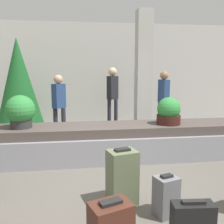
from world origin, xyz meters
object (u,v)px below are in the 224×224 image
at_px(traveler_1, 164,95).
at_px(pillar, 143,74).
at_px(decorated_tree, 19,82).
at_px(suitcase_0, 122,177).
at_px(suitcase_2, 166,196).
at_px(traveler_0, 113,92).
at_px(potted_plant_0, 169,112).
at_px(traveler_2, 59,101).
at_px(potted_plant_1, 21,112).

bearing_deg(traveler_1, pillar, -77.84).
height_order(pillar, decorated_tree, pillar).
relative_size(suitcase_0, traveler_1, 0.44).
relative_size(suitcase_2, traveler_0, 0.28).
distance_m(potted_plant_0, traveler_0, 2.82).
height_order(suitcase_0, traveler_2, traveler_2).
bearing_deg(potted_plant_1, traveler_2, 71.85).
xyz_separation_m(potted_plant_0, traveler_2, (-2.21, 1.75, 0.04)).
distance_m(potted_plant_1, traveler_0, 3.37).
bearing_deg(potted_plant_1, suitcase_0, -47.23).
bearing_deg(pillar, suitcase_2, -100.56).
bearing_deg(decorated_tree, traveler_2, -34.71).
relative_size(traveler_0, traveler_1, 1.06).
bearing_deg(decorated_tree, potted_plant_0, -37.18).
bearing_deg(potted_plant_0, decorated_tree, 142.82).
distance_m(traveler_1, traveler_2, 2.91).
relative_size(traveler_0, traveler_2, 1.12).
bearing_deg(traveler_0, decorated_tree, -35.57).
distance_m(potted_plant_0, traveler_2, 2.82).
bearing_deg(traveler_2, suitcase_0, -122.03).
bearing_deg(decorated_tree, suitcase_0, -62.99).
xyz_separation_m(pillar, suitcase_0, (-1.17, -3.45, -1.25)).
relative_size(suitcase_0, traveler_0, 0.41).
bearing_deg(decorated_tree, potted_plant_1, -77.27).
bearing_deg(traveler_1, suitcase_2, -34.97).
bearing_deg(suitcase_2, potted_plant_0, 51.54).
distance_m(suitcase_2, potted_plant_1, 2.96).
xyz_separation_m(pillar, traveler_2, (-2.17, -0.05, -0.66)).
height_order(pillar, potted_plant_0, pillar).
relative_size(pillar, potted_plant_1, 5.35).
relative_size(potted_plant_0, traveler_2, 0.33).
relative_size(traveler_1, decorated_tree, 0.65).
bearing_deg(traveler_0, potted_plant_0, 65.14).
xyz_separation_m(traveler_1, traveler_2, (-2.87, -0.43, -0.06)).
bearing_deg(pillar, decorated_tree, 167.63).
height_order(potted_plant_0, traveler_1, traveler_1).
bearing_deg(suitcase_0, traveler_0, 69.06).
height_order(pillar, potted_plant_1, pillar).
distance_m(suitcase_0, potted_plant_1, 2.38).
relative_size(pillar, suitcase_0, 4.38).
bearing_deg(traveler_0, potted_plant_1, 12.72).
height_order(suitcase_2, traveler_2, traveler_2).
relative_size(suitcase_0, potted_plant_0, 1.39).
distance_m(pillar, suitcase_2, 4.09).
distance_m(traveler_0, traveler_1, 1.48).
xyz_separation_m(pillar, potted_plant_0, (0.04, -1.81, -0.71)).
distance_m(pillar, traveler_1, 1.00).
distance_m(pillar, traveler_2, 2.27).
relative_size(suitcase_2, decorated_tree, 0.20).
height_order(traveler_1, decorated_tree, decorated_tree).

